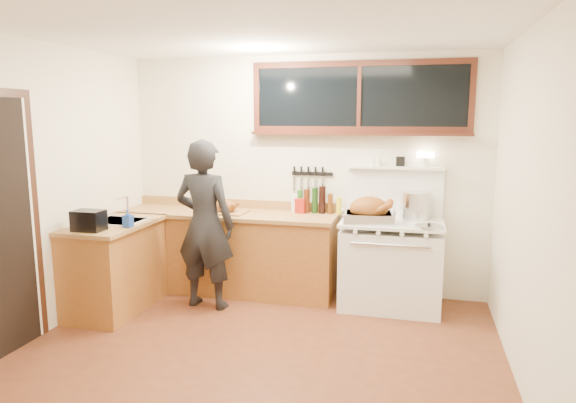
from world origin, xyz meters
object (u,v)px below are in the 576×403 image
(man, at_px, (205,225))
(cutting_board, at_px, (226,208))
(vintage_stove, at_px, (391,262))
(roast_turkey, at_px, (369,212))

(man, distance_m, cutting_board, 0.47)
(man, height_order, cutting_board, man)
(vintage_stove, height_order, cutting_board, vintage_stove)
(cutting_board, xyz_separation_m, roast_turkey, (1.56, -0.11, 0.05))
(cutting_board, bearing_deg, man, -97.24)
(man, bearing_deg, roast_turkey, 12.19)
(man, height_order, roast_turkey, man)
(roast_turkey, bearing_deg, cutting_board, 176.07)
(man, relative_size, roast_turkey, 3.20)
(vintage_stove, relative_size, cutting_board, 3.51)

